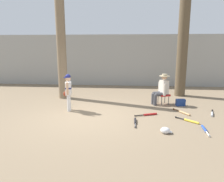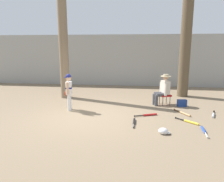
{
  "view_description": "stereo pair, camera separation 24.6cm",
  "coord_description": "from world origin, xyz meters",
  "px_view_note": "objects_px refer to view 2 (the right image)",
  "views": [
    {
      "loc": [
        1.31,
        -6.52,
        2.22
      ],
      "look_at": [
        0.67,
        0.57,
        0.75
      ],
      "focal_mm": 34.21,
      "sensor_mm": 36.0,
      "label": 1
    },
    {
      "loc": [
        1.55,
        -6.5,
        2.22
      ],
      "look_at": [
        0.67,
        0.57,
        0.75
      ],
      "focal_mm": 34.21,
      "sensor_mm": 36.0,
      "label": 2
    }
  ],
  "objects_px": {
    "tree_near_player": "(64,47)",
    "bat_red_barrel": "(148,115)",
    "folding_stool": "(165,96)",
    "bat_wood_tan": "(184,113)",
    "tree_behind_spectator": "(185,48)",
    "batting_helmet_white": "(163,131)",
    "handbag_beside_stool": "(182,103)",
    "bat_yellow_trainer": "(189,122)",
    "seated_spectator": "(163,89)",
    "bat_black_composite": "(134,122)",
    "young_ballplayer": "(69,90)",
    "bat_aluminum_silver": "(213,115)",
    "bat_blue_youth": "(204,131)"
  },
  "relations": [
    {
      "from": "seated_spectator",
      "to": "bat_blue_youth",
      "type": "bearing_deg",
      "value": -72.73
    },
    {
      "from": "seated_spectator",
      "to": "bat_red_barrel",
      "type": "relative_size",
      "value": 1.59
    },
    {
      "from": "folding_stool",
      "to": "bat_black_composite",
      "type": "bearing_deg",
      "value": -117.04
    },
    {
      "from": "bat_red_barrel",
      "to": "batting_helmet_white",
      "type": "relative_size",
      "value": 2.55
    },
    {
      "from": "bat_yellow_trainer",
      "to": "bat_red_barrel",
      "type": "xyz_separation_m",
      "value": [
        -1.19,
        0.52,
        0.0
      ]
    },
    {
      "from": "young_ballplayer",
      "to": "bat_aluminum_silver",
      "type": "distance_m",
      "value": 4.97
    },
    {
      "from": "folding_stool",
      "to": "bat_black_composite",
      "type": "relative_size",
      "value": 0.7
    },
    {
      "from": "batting_helmet_white",
      "to": "folding_stool",
      "type": "bearing_deg",
      "value": 83.0
    },
    {
      "from": "young_ballplayer",
      "to": "bat_aluminum_silver",
      "type": "relative_size",
      "value": 1.85
    },
    {
      "from": "tree_behind_spectator",
      "to": "young_ballplayer",
      "type": "xyz_separation_m",
      "value": [
        -4.47,
        -2.79,
        -1.43
      ]
    },
    {
      "from": "bat_black_composite",
      "to": "batting_helmet_white",
      "type": "xyz_separation_m",
      "value": [
        0.78,
        -0.72,
        0.04
      ]
    },
    {
      "from": "folding_stool",
      "to": "bat_wood_tan",
      "type": "relative_size",
      "value": 0.71
    },
    {
      "from": "bat_wood_tan",
      "to": "bat_red_barrel",
      "type": "xyz_separation_m",
      "value": [
        -1.2,
        -0.31,
        0.0
      ]
    },
    {
      "from": "tree_near_player",
      "to": "bat_yellow_trainer",
      "type": "distance_m",
      "value": 5.92
    },
    {
      "from": "seated_spectator",
      "to": "bat_black_composite",
      "type": "height_order",
      "value": "seated_spectator"
    },
    {
      "from": "tree_near_player",
      "to": "bat_wood_tan",
      "type": "relative_size",
      "value": 7.13
    },
    {
      "from": "tree_near_player",
      "to": "folding_stool",
      "type": "distance_m",
      "value": 4.72
    },
    {
      "from": "handbag_beside_stool",
      "to": "bat_black_composite",
      "type": "bearing_deg",
      "value": -130.82
    },
    {
      "from": "tree_behind_spectator",
      "to": "bat_yellow_trainer",
      "type": "xyz_separation_m",
      "value": [
        -0.48,
        -3.65,
        -2.14
      ]
    },
    {
      "from": "young_ballplayer",
      "to": "handbag_beside_stool",
      "type": "bearing_deg",
      "value": 13.3
    },
    {
      "from": "tree_near_player",
      "to": "bat_red_barrel",
      "type": "height_order",
      "value": "tree_near_player"
    },
    {
      "from": "bat_red_barrel",
      "to": "seated_spectator",
      "type": "bearing_deg",
      "value": 67.79
    },
    {
      "from": "bat_blue_youth",
      "to": "batting_helmet_white",
      "type": "bearing_deg",
      "value": -165.94
    },
    {
      "from": "tree_near_player",
      "to": "handbag_beside_stool",
      "type": "bearing_deg",
      "value": -10.48
    },
    {
      "from": "tree_near_player",
      "to": "seated_spectator",
      "type": "bearing_deg",
      "value": -10.22
    },
    {
      "from": "seated_spectator",
      "to": "bat_black_composite",
      "type": "distance_m",
      "value": 2.51
    },
    {
      "from": "folding_stool",
      "to": "seated_spectator",
      "type": "relative_size",
      "value": 0.43
    },
    {
      "from": "bat_aluminum_silver",
      "to": "bat_black_composite",
      "type": "bearing_deg",
      "value": -158.91
    },
    {
      "from": "tree_behind_spectator",
      "to": "batting_helmet_white",
      "type": "height_order",
      "value": "tree_behind_spectator"
    },
    {
      "from": "bat_blue_youth",
      "to": "tree_behind_spectator",
      "type": "bearing_deg",
      "value": 86.63
    },
    {
      "from": "young_ballplayer",
      "to": "bat_blue_youth",
      "type": "distance_m",
      "value": 4.53
    },
    {
      "from": "tree_behind_spectator",
      "to": "bat_wood_tan",
      "type": "height_order",
      "value": "tree_behind_spectator"
    },
    {
      "from": "bat_red_barrel",
      "to": "bat_blue_youth",
      "type": "relative_size",
      "value": 1.04
    },
    {
      "from": "tree_near_player",
      "to": "bat_red_barrel",
      "type": "relative_size",
      "value": 6.77
    },
    {
      "from": "tree_near_player",
      "to": "young_ballplayer",
      "type": "distance_m",
      "value": 2.52
    },
    {
      "from": "bat_wood_tan",
      "to": "bat_aluminum_silver",
      "type": "relative_size",
      "value": 1.02
    },
    {
      "from": "bat_black_composite",
      "to": "bat_aluminum_silver",
      "type": "xyz_separation_m",
      "value": [
        2.58,
        0.99,
        0.0
      ]
    },
    {
      "from": "seated_spectator",
      "to": "handbag_beside_stool",
      "type": "xyz_separation_m",
      "value": [
        0.72,
        -0.15,
        -0.51
      ]
    },
    {
      "from": "tree_behind_spectator",
      "to": "handbag_beside_stool",
      "type": "bearing_deg",
      "value": -101.12
    },
    {
      "from": "young_ballplayer",
      "to": "bat_wood_tan",
      "type": "height_order",
      "value": "young_ballplayer"
    },
    {
      "from": "tree_behind_spectator",
      "to": "folding_stool",
      "type": "xyz_separation_m",
      "value": [
        -0.98,
        -1.63,
        -1.81
      ]
    },
    {
      "from": "bat_red_barrel",
      "to": "bat_wood_tan",
      "type": "bearing_deg",
      "value": 14.43
    },
    {
      "from": "bat_yellow_trainer",
      "to": "bat_blue_youth",
      "type": "distance_m",
      "value": 0.7
    },
    {
      "from": "handbag_beside_stool",
      "to": "bat_wood_tan",
      "type": "height_order",
      "value": "handbag_beside_stool"
    },
    {
      "from": "handbag_beside_stool",
      "to": "tree_near_player",
      "type": "bearing_deg",
      "value": 169.52
    },
    {
      "from": "tree_behind_spectator",
      "to": "handbag_beside_stool",
      "type": "distance_m",
      "value": 2.76
    },
    {
      "from": "bat_yellow_trainer",
      "to": "tree_behind_spectator",
      "type": "bearing_deg",
      "value": 82.51
    },
    {
      "from": "tree_behind_spectator",
      "to": "bat_wood_tan",
      "type": "bearing_deg",
      "value": -99.6
    },
    {
      "from": "bat_red_barrel",
      "to": "bat_aluminum_silver",
      "type": "xyz_separation_m",
      "value": [
        2.13,
        0.26,
        0.0
      ]
    },
    {
      "from": "seated_spectator",
      "to": "bat_red_barrel",
      "type": "distance_m",
      "value": 1.69
    }
  ]
}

